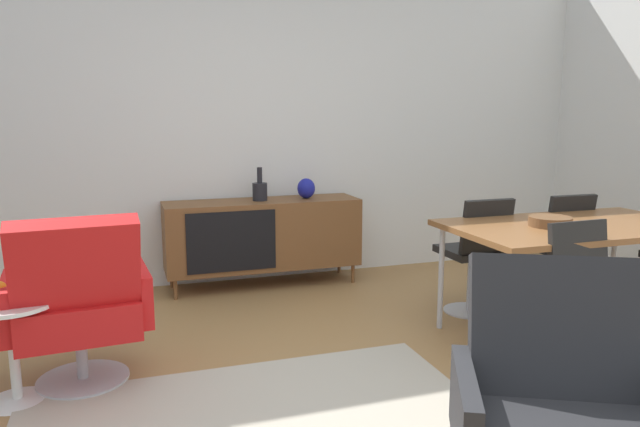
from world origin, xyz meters
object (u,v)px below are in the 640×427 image
dining_chair_back_right (557,244)px  lounge_chair_red (78,301)px  dining_chair_front_left (593,296)px  dining_chair_back_left (476,251)px  vase_cobalt (260,190)px  sideboard (263,234)px  armchair_black_shell (565,409)px  fruit_bowl (8,294)px  vase_sculptural_dark (306,188)px  dining_table (575,231)px  side_table_round (13,340)px  wooden_bowl_on_table (550,221)px

dining_chair_back_right → lounge_chair_red: 3.32m
dining_chair_front_left → lounge_chair_red: 2.72m
dining_chair_back_left → vase_cobalt: bearing=137.1°
vase_cobalt → dining_chair_front_left: (1.28, -2.31, -0.34)m
dining_chair_back_right → lounge_chair_red: (-3.30, -0.33, -0.00)m
sideboard → dining_chair_front_left: bearing=-61.3°
vase_cobalt → lounge_chair_red: vase_cobalt is taller
armchair_black_shell → fruit_bowl: 2.54m
vase_sculptural_dark → dining_table: 2.15m
vase_cobalt → dining_table: bearing=-47.0°
vase_cobalt → dining_chair_front_left: size_ratio=0.32×
sideboard → vase_cobalt: vase_cobalt is taller
vase_sculptural_dark → fruit_bowl: bearing=-141.6°
lounge_chair_red → dining_table: bearing=-4.4°
dining_chair_front_left → side_table_round: dining_chair_front_left is taller
dining_chair_front_left → fruit_bowl: size_ratio=4.28×
vase_cobalt → dining_chair_back_right: bearing=-31.1°
wooden_bowl_on_table → dining_chair_front_left: 0.65m
sideboard → dining_chair_back_right: dining_chair_back_right is taller
dining_table → lounge_chair_red: size_ratio=1.69×
vase_sculptural_dark → dining_chair_back_right: bearing=-37.0°
dining_table → lounge_chair_red: (-2.95, 0.23, -0.23)m
dining_chair_back_right → dining_chair_front_left: bearing=-122.1°
sideboard → lounge_chair_red: 2.03m
dining_table → armchair_black_shell: armchair_black_shell is taller
lounge_chair_red → vase_sculptural_dark: bearing=41.7°
wooden_bowl_on_table → lounge_chair_red: bearing=175.2°
sideboard → vase_sculptural_dark: (0.38, 0.00, 0.37)m
dining_table → dining_chair_front_left: dining_chair_front_left is taller
dining_chair_back_left → side_table_round: dining_chair_back_left is taller
vase_cobalt → vase_sculptural_dark: size_ratio=1.62×
vase_cobalt → lounge_chair_red: (-1.32, -1.53, -0.34)m
dining_chair_back_right → side_table_round: bearing=-173.6°
vase_sculptural_dark → fruit_bowl: size_ratio=0.85×
dining_chair_back_right → sideboard: bearing=148.7°
vase_cobalt → armchair_black_shell: bearing=-85.0°
armchair_black_shell → dining_table: bearing=48.3°
vase_cobalt → dining_chair_front_left: 2.67m
vase_cobalt → fruit_bowl: (-1.62, -1.60, -0.25)m
dining_chair_back_right → armchair_black_shell: 2.68m
wooden_bowl_on_table → side_table_round: wooden_bowl_on_table is taller
sideboard → dining_chair_back_right: bearing=-31.3°
sideboard → fruit_bowl: size_ratio=8.00×
fruit_bowl → vase_sculptural_dark: bearing=38.4°
dining_chair_front_left → side_table_round: (-2.91, 0.71, -0.15)m
dining_table → dining_chair_back_left: dining_chair_back_left is taller
side_table_round → fruit_bowl: 0.23m
armchair_black_shell → dining_chair_back_left: bearing=64.3°
side_table_round → lounge_chair_red: bearing=13.8°
vase_cobalt → side_table_round: 2.33m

